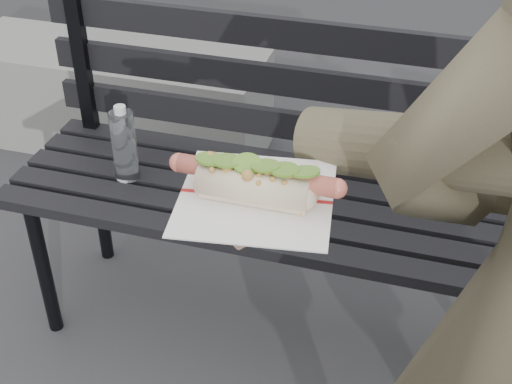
% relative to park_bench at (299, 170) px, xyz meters
% --- Properties ---
extents(park_bench, '(1.50, 0.44, 0.88)m').
position_rel_park_bench_xyz_m(park_bench, '(0.00, 0.00, 0.00)').
color(park_bench, black).
rests_on(park_bench, ground).
extents(concrete_block, '(1.20, 0.40, 0.40)m').
position_rel_park_bench_xyz_m(concrete_block, '(-0.93, 0.79, -0.32)').
color(concrete_block, slate).
rests_on(concrete_block, ground).
extents(held_hotdog, '(0.64, 0.31, 0.20)m').
position_rel_park_bench_xyz_m(held_hotdog, '(0.32, -0.75, 0.54)').
color(held_hotdog, '#4C4533').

